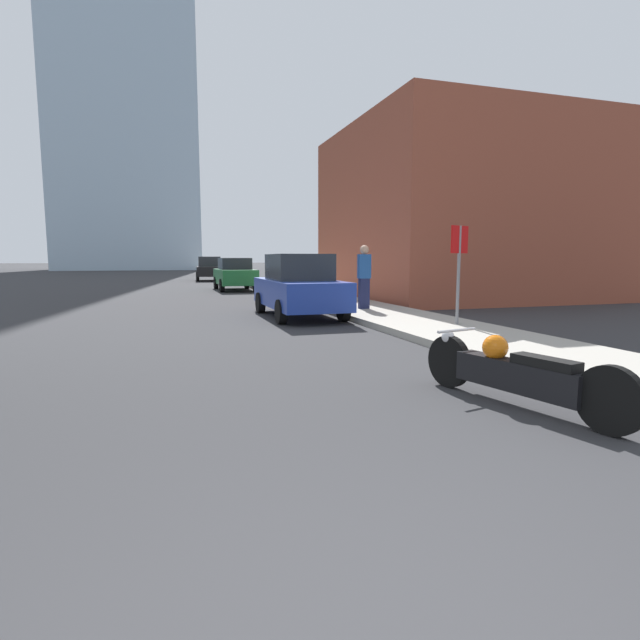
% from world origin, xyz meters
% --- Properties ---
extents(sidewalk, '(2.46, 240.00, 0.15)m').
position_xyz_m(sidewalk, '(5.01, 40.00, 0.07)').
color(sidewalk, '#9E998E').
rests_on(sidewalk, ground_plane).
extents(brick_storefront, '(10.01, 9.48, 6.89)m').
position_xyz_m(brick_storefront, '(11.45, 17.21, 3.44)').
color(brick_storefront, brown).
rests_on(brick_storefront, ground_plane).
extents(distant_tower, '(19.62, 19.62, 60.66)m').
position_xyz_m(distant_tower, '(-5.21, 81.42, 30.33)').
color(distant_tower, '#9EB7CC').
rests_on(distant_tower, ground_plane).
extents(motorcycle, '(0.86, 2.62, 0.76)m').
position_xyz_m(motorcycle, '(2.83, 3.08, 0.38)').
color(motorcycle, black).
rests_on(motorcycle, ground_plane).
extents(parked_car_blue, '(1.86, 4.32, 1.74)m').
position_xyz_m(parked_car_blue, '(2.78, 11.96, 0.85)').
color(parked_car_blue, '#1E3899').
rests_on(parked_car_blue, ground_plane).
extents(parked_car_green, '(1.86, 4.22, 1.64)m').
position_xyz_m(parked_car_green, '(2.71, 24.34, 0.83)').
color(parked_car_green, '#1E6B33').
rests_on(parked_car_green, ground_plane).
extents(parked_car_black, '(2.08, 4.01, 1.76)m').
position_xyz_m(parked_car_black, '(2.47, 36.06, 0.87)').
color(parked_car_black, black).
rests_on(parked_car_black, ground_plane).
extents(stop_sign, '(0.57, 0.26, 2.18)m').
position_xyz_m(stop_sign, '(5.47, 8.31, 1.64)').
color(stop_sign, slate).
rests_on(stop_sign, sidewalk).
extents(pedestrian, '(0.36, 0.26, 1.85)m').
position_xyz_m(pedestrian, '(4.82, 12.19, 1.12)').
color(pedestrian, '#1E2347').
rests_on(pedestrian, sidewalk).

